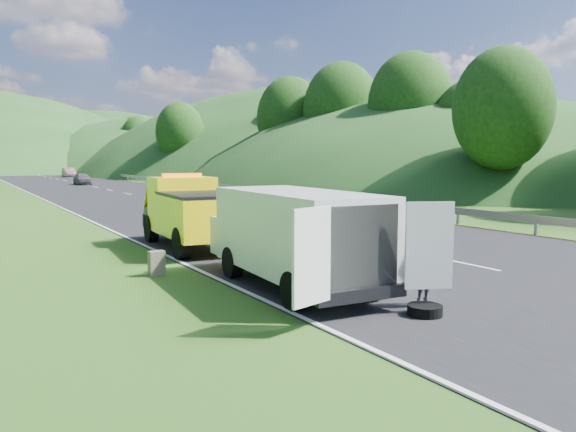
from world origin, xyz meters
TOP-DOWN VIEW (x-y plane):
  - ground at (0.00, 0.00)m, footprint 320.00×320.00m
  - road_surface at (3.00, 40.00)m, footprint 14.00×200.00m
  - guardrail at (10.30, 52.50)m, footprint 0.06×140.00m
  - tree_line_right at (23.00, 60.00)m, footprint 14.00×140.00m
  - hills_backdrop at (6.50, 134.70)m, footprint 201.00×288.60m
  - tow_truck at (-2.62, 4.91)m, footprint 2.59×5.94m
  - white_van at (-2.70, -1.82)m, footprint 3.51×6.57m
  - woman at (-3.22, 0.74)m, footprint 0.48×0.61m
  - child at (-1.66, -1.46)m, footprint 0.63×0.64m
  - worker at (-1.36, -4.75)m, footprint 1.05×0.61m
  - suitcase at (-5.06, 1.11)m, footprint 0.42×0.25m
  - spare_tire at (-1.79, -5.16)m, footprint 0.68×0.68m
  - passing_suv at (3.21, 9.14)m, footprint 2.77×5.67m
  - dist_car_a at (2.95, 52.33)m, footprint 1.54×3.82m
  - dist_car_b at (6.09, 79.12)m, footprint 1.50×4.30m

SIDE VIEW (x-z plane):
  - ground at x=0.00m, z-range 0.00..0.00m
  - guardrail at x=10.30m, z-range -0.76..0.76m
  - tree_line_right at x=23.00m, z-range -7.00..7.00m
  - hills_backdrop at x=6.50m, z-range -22.00..22.00m
  - woman at x=-3.22m, z-range -0.76..0.76m
  - child at x=-1.66m, z-range -0.52..0.52m
  - worker at x=-1.36m, z-range -0.80..0.80m
  - spare_tire at x=-1.79m, z-range -0.10..0.10m
  - passing_suv at x=3.21m, z-range -0.78..0.78m
  - dist_car_a at x=2.95m, z-range -0.65..0.65m
  - dist_car_b at x=6.09m, z-range -0.71..0.71m
  - road_surface at x=3.00m, z-range 0.00..0.02m
  - suitcase at x=-5.06m, z-range 0.00..0.65m
  - tow_truck at x=-2.62m, z-range -0.03..2.46m
  - white_van at x=-2.70m, z-range 0.15..2.43m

